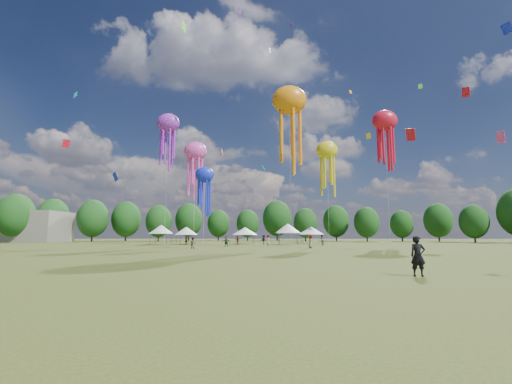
{
  "coord_description": "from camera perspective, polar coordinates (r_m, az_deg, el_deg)",
  "views": [
    {
      "loc": [
        2.15,
        -17.99,
        1.96
      ],
      "look_at": [
        0.94,
        15.0,
        6.0
      ],
      "focal_mm": 24.5,
      "sensor_mm": 36.0,
      "label": 1
    }
  ],
  "objects": [
    {
      "name": "observer_main",
      "position": [
        18.58,
        24.93,
        -9.45
      ],
      "size": [
        0.71,
        0.48,
        1.91
      ],
      "primitive_type": "imported",
      "rotation": [
        0.0,
        0.0,
        -0.04
      ],
      "color": "black",
      "rests_on": "ground"
    },
    {
      "name": "show_kites",
      "position": [
        63.01,
        3.57,
        9.39
      ],
      "size": [
        47.93,
        20.1,
        26.71
      ],
      "color": "#ED46B6",
      "rests_on": "ground"
    },
    {
      "name": "treeline",
      "position": [
        80.85,
        -2.17,
        -3.72
      ],
      "size": [
        201.57,
        95.24,
        13.43
      ],
      "color": "#38281C",
      "rests_on": "ground"
    },
    {
      "name": "small_kites",
      "position": [
        66.3,
        -1.45,
        18.44
      ],
      "size": [
        73.6,
        55.48,
        45.71
      ],
      "color": "#ED46B6",
      "rests_on": "ground"
    },
    {
      "name": "spectator_near",
      "position": [
        50.13,
        -10.31,
        -8.19
      ],
      "size": [
        0.95,
        0.87,
        1.59
      ],
      "primitive_type": "imported",
      "rotation": [
        0.0,
        0.0,
        2.72
      ],
      "color": "gray",
      "rests_on": "ground"
    },
    {
      "name": "ground",
      "position": [
        18.22,
        -4.82,
        -13.14
      ],
      "size": [
        300.0,
        300.0,
        0.0
      ],
      "primitive_type": "plane",
      "color": "#384416",
      "rests_on": "ground"
    },
    {
      "name": "spectators_far",
      "position": [
        63.9,
        1.46,
        -7.92
      ],
      "size": [
        26.98,
        20.21,
        1.9
      ],
      "color": "gray",
      "rests_on": "ground"
    },
    {
      "name": "festival_tents",
      "position": [
        73.55,
        -1.76,
        -6.22
      ],
      "size": [
        36.78,
        11.5,
        4.2
      ],
      "color": "#47474C",
      "rests_on": "ground"
    }
  ]
}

